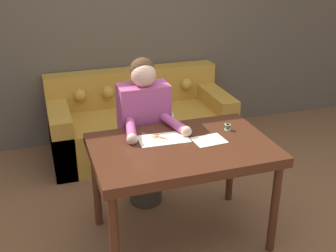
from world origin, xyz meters
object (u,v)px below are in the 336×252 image
dining_table (182,156)px  thread_spool (228,127)px  scissors (162,138)px  person (145,134)px  couch (140,123)px

dining_table → thread_spool: size_ratio=27.88×
scissors → thread_spool: thread_spool is taller
person → couch: bearing=78.3°
couch → person: 1.06m
scissors → dining_table: bearing=-53.9°
thread_spool → couch: bearing=103.3°
scissors → thread_spool: 0.51m
couch → person: bearing=-101.7°
dining_table → thread_spool: thread_spool is taller
couch → thread_spool: 1.51m
couch → thread_spool: size_ratio=40.96×
dining_table → thread_spool: bearing=18.1°
thread_spool → dining_table: bearing=-161.9°
person → dining_table: bearing=-76.9°
person → scissors: person is taller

